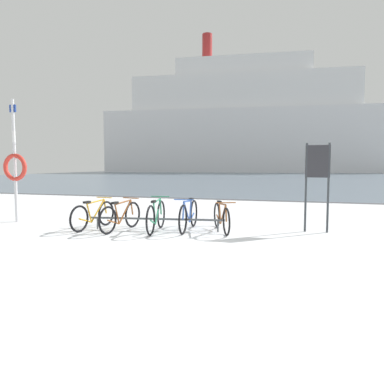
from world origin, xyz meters
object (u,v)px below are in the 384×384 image
object	(u,v)px
bicycle_0	(94,215)
info_sign	(317,172)
bicycle_4	(221,217)
rescue_post	(15,164)
bicycle_2	(156,216)
bicycle_3	(189,215)
bicycle_1	(121,216)
ferry_ship	(247,126)

from	to	relation	value
bicycle_0	info_sign	distance (m)	5.47
bicycle_4	info_sign	size ratio (longest dim) A/B	0.75
bicycle_4	rescue_post	distance (m)	5.86
bicycle_0	bicycle_2	size ratio (longest dim) A/B	1.00
bicycle_3	rescue_post	xyz separation A→B (m)	(-4.94, -0.12, 1.22)
bicycle_1	bicycle_3	xyz separation A→B (m)	(1.54, 0.50, 0.02)
bicycle_1	info_sign	xyz separation A→B (m)	(4.48, 1.13, 1.07)
bicycle_4	ferry_ship	size ratio (longest dim) A/B	0.03
bicycle_1	bicycle_4	size ratio (longest dim) A/B	1.05
info_sign	bicycle_3	bearing A→B (deg)	-167.95
bicycle_0	rescue_post	distance (m)	2.93
bicycle_1	bicycle_2	xyz separation A→B (m)	(0.85, 0.13, 0.02)
bicycle_0	ferry_ship	xyz separation A→B (m)	(-4.76, 64.28, 8.94)
bicycle_0	bicycle_3	distance (m)	2.36
bicycle_3	bicycle_1	bearing A→B (deg)	-161.99
bicycle_3	bicycle_4	size ratio (longest dim) A/B	1.13
bicycle_4	info_sign	bearing A→B (deg)	14.11
bicycle_1	rescue_post	distance (m)	3.64
bicycle_1	rescue_post	size ratio (longest dim) A/B	0.49
bicycle_4	bicycle_1	bearing A→B (deg)	-165.83
bicycle_0	bicycle_3	bearing A→B (deg)	11.31
bicycle_2	rescue_post	size ratio (longest dim) A/B	0.49
info_sign	rescue_post	world-z (taller)	rescue_post
bicycle_0	bicycle_1	size ratio (longest dim) A/B	1.00
bicycle_2	bicycle_4	bearing A→B (deg)	17.31
bicycle_0	bicycle_3	xyz separation A→B (m)	(2.31, 0.46, 0.02)
bicycle_1	ferry_ship	xyz separation A→B (m)	(-5.53, 64.32, 8.93)
rescue_post	bicycle_2	bearing A→B (deg)	-3.44
bicycle_3	ferry_ship	size ratio (longest dim) A/B	0.03
bicycle_1	bicycle_2	world-z (taller)	bicycle_2
bicycle_0	bicycle_4	distance (m)	3.14
bicycle_1	bicycle_4	world-z (taller)	bicycle_1
bicycle_1	ferry_ship	size ratio (longest dim) A/B	0.03
bicycle_3	info_sign	distance (m)	3.18
info_sign	rescue_post	bearing A→B (deg)	-174.61
bicycle_2	bicycle_4	xyz separation A→B (m)	(1.47, 0.46, -0.03)
bicycle_0	rescue_post	xyz separation A→B (m)	(-2.63, 0.35, 1.25)
info_sign	bicycle_2	bearing A→B (deg)	-164.58
bicycle_3	info_sign	xyz separation A→B (m)	(2.94, 0.63, 1.06)
bicycle_2	rescue_post	world-z (taller)	rescue_post
rescue_post	bicycle_0	bearing A→B (deg)	-7.48
bicycle_1	info_sign	bearing A→B (deg)	14.14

